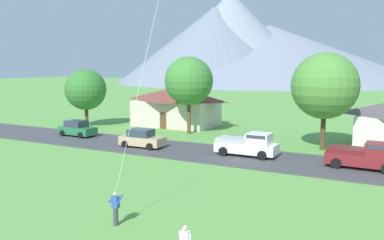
% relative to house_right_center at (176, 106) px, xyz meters
% --- Properties ---
extents(road_strip, '(160.00, 7.11, 0.08)m').
position_rel_house_right_center_xyz_m(road_strip, '(15.96, -13.22, -2.53)').
color(road_strip, '#424247').
rests_on(road_strip, ground).
extents(mountain_west_ridge, '(79.59, 79.59, 39.88)m').
position_rel_house_right_center_xyz_m(mountain_west_ridge, '(-45.15, 125.96, 17.37)').
color(mountain_west_ridge, gray).
rests_on(mountain_west_ridge, ground).
extents(mountain_east_ridge, '(136.54, 136.54, 25.85)m').
position_rel_house_right_center_xyz_m(mountain_east_ridge, '(-30.99, 138.69, 10.35)').
color(mountain_east_ridge, gray).
rests_on(mountain_east_ridge, ground).
extents(mountain_far_west_ridge, '(84.44, 84.44, 32.76)m').
position_rel_house_right_center_xyz_m(mountain_far_west_ridge, '(-49.08, 117.88, 13.81)').
color(mountain_far_west_ridge, slate).
rests_on(mountain_far_west_ridge, ground).
extents(house_right_center, '(10.72, 6.86, 4.97)m').
position_rel_house_right_center_xyz_m(house_right_center, '(0.00, 0.00, 0.00)').
color(house_right_center, beige).
rests_on(house_right_center, ground).
extents(tree_near_left, '(5.41, 5.41, 8.66)m').
position_rel_house_right_center_xyz_m(tree_near_left, '(4.49, -4.89, 3.37)').
color(tree_near_left, brown).
rests_on(tree_near_left, ground).
extents(tree_center, '(6.01, 6.01, 8.86)m').
position_rel_house_right_center_xyz_m(tree_center, '(19.44, -6.80, 3.27)').
color(tree_center, '#4C3823').
rests_on(tree_center, ground).
extents(tree_right_of_center, '(5.13, 5.13, 7.24)m').
position_rel_house_right_center_xyz_m(tree_right_of_center, '(-9.57, -6.06, 2.09)').
color(tree_right_of_center, '#4C3823').
rests_on(tree_right_of_center, ground).
extents(parked_car_tan_west_end, '(4.27, 2.22, 1.68)m').
position_rel_house_right_center_xyz_m(parked_car_tan_west_end, '(4.32, -13.85, -1.71)').
color(parked_car_tan_west_end, tan).
rests_on(parked_car_tan_west_end, road_strip).
extents(parked_car_green_mid_east, '(4.27, 2.21, 1.68)m').
position_rel_house_right_center_xyz_m(parked_car_green_mid_east, '(-5.36, -12.15, -1.71)').
color(parked_car_green_mid_east, '#237042').
rests_on(parked_car_green_mid_east, road_strip).
extents(pickup_truck_white_west_side, '(5.22, 2.37, 1.99)m').
position_rel_house_right_center_xyz_m(pickup_truck_white_west_side, '(14.38, -12.68, -1.51)').
color(pickup_truck_white_west_side, white).
rests_on(pickup_truck_white_west_side, road_strip).
extents(pickup_truck_maroon_east_side, '(5.25, 2.43, 1.99)m').
position_rel_house_right_center_xyz_m(pickup_truck_maroon_east_side, '(23.53, -12.72, -1.51)').
color(pickup_truck_maroon_east_side, maroon).
rests_on(pickup_truck_maroon_east_side, road_strip).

